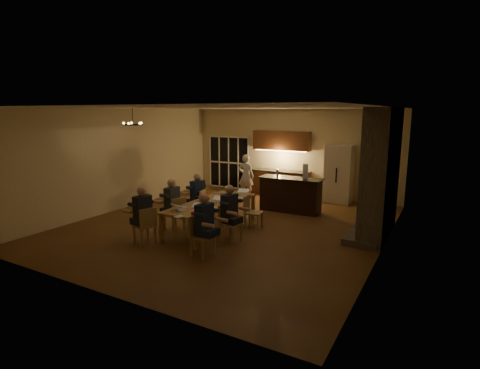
% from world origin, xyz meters
% --- Properties ---
extents(floor, '(9.00, 9.00, 0.00)m').
position_xyz_m(floor, '(0.00, 0.00, 0.00)').
color(floor, brown).
rests_on(floor, ground).
extents(back_wall, '(8.00, 0.04, 3.20)m').
position_xyz_m(back_wall, '(0.00, 4.52, 1.60)').
color(back_wall, beige).
rests_on(back_wall, ground).
extents(left_wall, '(0.04, 9.00, 3.20)m').
position_xyz_m(left_wall, '(-4.02, 0.00, 1.60)').
color(left_wall, beige).
rests_on(left_wall, ground).
extents(right_wall, '(0.04, 9.00, 3.20)m').
position_xyz_m(right_wall, '(4.02, 0.00, 1.60)').
color(right_wall, beige).
rests_on(right_wall, ground).
extents(ceiling, '(8.00, 9.00, 0.04)m').
position_xyz_m(ceiling, '(0.00, 0.00, 3.22)').
color(ceiling, white).
rests_on(ceiling, back_wall).
extents(french_doors, '(1.86, 0.08, 2.10)m').
position_xyz_m(french_doors, '(-2.70, 4.47, 1.05)').
color(french_doors, black).
rests_on(french_doors, ground).
extents(fireplace, '(0.58, 2.50, 3.20)m').
position_xyz_m(fireplace, '(3.70, 1.20, 1.60)').
color(fireplace, '#685E52').
rests_on(fireplace, ground).
extents(kitchenette, '(2.24, 0.68, 2.40)m').
position_xyz_m(kitchenette, '(-0.30, 4.20, 1.20)').
color(kitchenette, brown).
rests_on(kitchenette, ground).
extents(refrigerator, '(0.90, 0.68, 2.00)m').
position_xyz_m(refrigerator, '(1.90, 4.15, 1.00)').
color(refrigerator, beige).
rests_on(refrigerator, ground).
extents(dining_table, '(1.10, 3.00, 0.75)m').
position_xyz_m(dining_table, '(-0.21, -0.58, 0.38)').
color(dining_table, '#B57E48').
rests_on(dining_table, ground).
extents(bar_island, '(1.97, 0.72, 1.08)m').
position_xyz_m(bar_island, '(0.91, 2.19, 0.54)').
color(bar_island, black).
rests_on(bar_island, ground).
extents(chair_left_near, '(0.55, 0.55, 0.89)m').
position_xyz_m(chair_left_near, '(-1.04, -2.24, 0.45)').
color(chair_left_near, tan).
rests_on(chair_left_near, ground).
extents(chair_left_mid, '(0.53, 0.53, 0.89)m').
position_xyz_m(chair_left_mid, '(-1.09, -1.06, 0.45)').
color(chair_left_mid, tan).
rests_on(chair_left_mid, ground).
extents(chair_left_far, '(0.53, 0.53, 0.89)m').
position_xyz_m(chair_left_far, '(-1.12, -0.01, 0.45)').
color(chair_left_far, tan).
rests_on(chair_left_far, ground).
extents(chair_right_near, '(0.51, 0.51, 0.89)m').
position_xyz_m(chair_right_near, '(0.64, -2.23, 0.45)').
color(chair_right_near, tan).
rests_on(chair_right_near, ground).
extents(chair_right_mid, '(0.52, 0.52, 0.89)m').
position_xyz_m(chair_right_mid, '(0.69, -1.10, 0.45)').
color(chair_right_mid, tan).
rests_on(chair_right_mid, ground).
extents(chair_right_far, '(0.50, 0.50, 0.89)m').
position_xyz_m(chair_right_far, '(0.70, 0.08, 0.45)').
color(chair_right_far, tan).
rests_on(chair_right_far, ground).
extents(person_left_near, '(0.68, 0.68, 1.38)m').
position_xyz_m(person_left_near, '(-1.09, -2.22, 0.69)').
color(person_left_near, '#23252D').
rests_on(person_left_near, ground).
extents(person_right_near, '(0.63, 0.63, 1.38)m').
position_xyz_m(person_right_near, '(0.63, -2.14, 0.69)').
color(person_right_near, '#1C2846').
rests_on(person_right_near, ground).
extents(person_left_mid, '(0.61, 0.61, 1.38)m').
position_xyz_m(person_left_mid, '(-1.12, -1.09, 0.69)').
color(person_left_mid, '#363C40').
rests_on(person_left_mid, ground).
extents(person_right_mid, '(0.68, 0.68, 1.38)m').
position_xyz_m(person_right_mid, '(0.62, -1.06, 0.69)').
color(person_right_mid, '#23252D').
rests_on(person_right_mid, ground).
extents(person_left_far, '(0.68, 0.68, 1.38)m').
position_xyz_m(person_left_far, '(-1.10, 0.04, 0.69)').
color(person_left_far, '#1C2846').
rests_on(person_left_far, ground).
extents(standing_person, '(0.63, 0.46, 1.60)m').
position_xyz_m(standing_person, '(-1.19, 3.14, 0.80)').
color(standing_person, silver).
rests_on(standing_person, ground).
extents(chandelier, '(0.53, 0.53, 0.03)m').
position_xyz_m(chandelier, '(-2.49, -0.98, 2.75)').
color(chandelier, black).
rests_on(chandelier, ceiling).
extents(laptop_a, '(0.42, 0.40, 0.23)m').
position_xyz_m(laptop_a, '(-0.43, -1.61, 0.86)').
color(laptop_a, silver).
rests_on(laptop_a, dining_table).
extents(laptop_b, '(0.38, 0.35, 0.23)m').
position_xyz_m(laptop_b, '(0.00, -1.51, 0.86)').
color(laptop_b, silver).
rests_on(laptop_b, dining_table).
extents(laptop_c, '(0.36, 0.33, 0.23)m').
position_xyz_m(laptop_c, '(-0.40, -0.58, 0.86)').
color(laptop_c, silver).
rests_on(laptop_c, dining_table).
extents(laptop_d, '(0.37, 0.34, 0.23)m').
position_xyz_m(laptop_d, '(-0.01, -0.61, 0.86)').
color(laptop_d, silver).
rests_on(laptop_d, dining_table).
extents(laptop_e, '(0.39, 0.37, 0.23)m').
position_xyz_m(laptop_e, '(-0.40, 0.51, 0.86)').
color(laptop_e, silver).
rests_on(laptop_e, dining_table).
extents(laptop_f, '(0.38, 0.35, 0.23)m').
position_xyz_m(laptop_f, '(0.11, 0.53, 0.86)').
color(laptop_f, silver).
rests_on(laptop_f, dining_table).
extents(mug_front, '(0.07, 0.07, 0.10)m').
position_xyz_m(mug_front, '(-0.22, -1.03, 0.80)').
color(mug_front, white).
rests_on(mug_front, dining_table).
extents(mug_mid, '(0.09, 0.09, 0.10)m').
position_xyz_m(mug_mid, '(-0.12, -0.00, 0.80)').
color(mug_mid, white).
rests_on(mug_mid, dining_table).
extents(mug_back, '(0.08, 0.08, 0.10)m').
position_xyz_m(mug_back, '(-0.60, 0.16, 0.80)').
color(mug_back, white).
rests_on(mug_back, dining_table).
extents(redcup_near, '(0.10, 0.10, 0.12)m').
position_xyz_m(redcup_near, '(0.20, -1.96, 0.81)').
color(redcup_near, red).
rests_on(redcup_near, dining_table).
extents(redcup_mid, '(0.09, 0.09, 0.12)m').
position_xyz_m(redcup_mid, '(-0.66, -0.17, 0.81)').
color(redcup_mid, red).
rests_on(redcup_mid, dining_table).
extents(can_silver, '(0.07, 0.07, 0.12)m').
position_xyz_m(can_silver, '(-0.19, -1.32, 0.81)').
color(can_silver, '#B2B2B7').
rests_on(can_silver, dining_table).
extents(can_cola, '(0.07, 0.07, 0.12)m').
position_xyz_m(can_cola, '(-0.39, 0.84, 0.81)').
color(can_cola, '#3F0F0C').
rests_on(can_cola, dining_table).
extents(plate_near, '(0.24, 0.24, 0.02)m').
position_xyz_m(plate_near, '(0.16, -1.14, 0.76)').
color(plate_near, white).
rests_on(plate_near, dining_table).
extents(plate_left, '(0.23, 0.23, 0.02)m').
position_xyz_m(plate_left, '(-0.51, -1.41, 0.76)').
color(plate_left, white).
rests_on(plate_left, dining_table).
extents(plate_far, '(0.24, 0.24, 0.02)m').
position_xyz_m(plate_far, '(0.23, 0.14, 0.76)').
color(plate_far, white).
rests_on(plate_far, dining_table).
extents(notepad, '(0.20, 0.25, 0.01)m').
position_xyz_m(notepad, '(-0.09, -2.09, 0.76)').
color(notepad, white).
rests_on(notepad, dining_table).
extents(bar_bottle, '(0.08, 0.08, 0.24)m').
position_xyz_m(bar_bottle, '(0.46, 2.18, 1.20)').
color(bar_bottle, '#99999E').
rests_on(bar_bottle, bar_island).
extents(bar_blender, '(0.17, 0.17, 0.45)m').
position_xyz_m(bar_blender, '(1.36, 2.25, 1.31)').
color(bar_blender, silver).
rests_on(bar_blender, bar_island).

